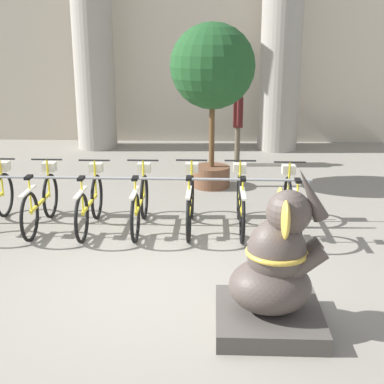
# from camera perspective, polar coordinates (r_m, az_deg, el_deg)

# --- Properties ---
(ground_plane) EXTENTS (60.00, 60.00, 0.00)m
(ground_plane) POSITION_cam_1_polar(r_m,az_deg,el_deg) (6.39, -4.06, -9.79)
(ground_plane) COLOR gray
(building_facade) EXTENTS (20.00, 0.20, 6.00)m
(building_facade) POSITION_cam_1_polar(r_m,az_deg,el_deg) (14.29, -0.38, 17.41)
(building_facade) COLOR #BCB29E
(building_facade) RESTS_ON ground_plane
(column_left) EXTENTS (1.23, 1.23, 5.16)m
(column_left) POSITION_cam_1_polar(r_m,az_deg,el_deg) (13.60, -10.54, 15.58)
(column_left) COLOR gray
(column_left) RESTS_ON ground_plane
(column_right) EXTENTS (1.23, 1.23, 5.16)m
(column_right) POSITION_cam_1_polar(r_m,az_deg,el_deg) (13.37, 9.53, 15.62)
(column_right) COLOR gray
(column_right) RESTS_ON ground_plane
(bike_rack) EXTENTS (5.07, 0.05, 0.77)m
(bike_rack) POSITION_cam_1_polar(r_m,az_deg,el_deg) (8.02, -5.47, 0.63)
(bike_rack) COLOR gray
(bike_rack) RESTS_ON ground_plane
(bicycle_1) EXTENTS (0.48, 1.70, 0.97)m
(bicycle_1) POSITION_cam_1_polar(r_m,az_deg,el_deg) (8.29, -15.80, -0.99)
(bicycle_1) COLOR black
(bicycle_1) RESTS_ON ground_plane
(bicycle_2) EXTENTS (0.48, 1.70, 0.97)m
(bicycle_2) POSITION_cam_1_polar(r_m,az_deg,el_deg) (8.07, -10.82, -1.13)
(bicycle_2) COLOR black
(bicycle_2) RESTS_ON ground_plane
(bicycle_3) EXTENTS (0.48, 1.70, 0.97)m
(bicycle_3) POSITION_cam_1_polar(r_m,az_deg,el_deg) (7.97, -5.55, -1.14)
(bicycle_3) COLOR black
(bicycle_3) RESTS_ON ground_plane
(bicycle_4) EXTENTS (0.48, 1.70, 0.97)m
(bicycle_4) POSITION_cam_1_polar(r_m,az_deg,el_deg) (7.94, -0.17, -1.13)
(bicycle_4) COLOR black
(bicycle_4) RESTS_ON ground_plane
(bicycle_5) EXTENTS (0.48, 1.70, 0.97)m
(bicycle_5) POSITION_cam_1_polar(r_m,az_deg,el_deg) (7.94, 5.21, -1.20)
(bicycle_5) COLOR black
(bicycle_5) RESTS_ON ground_plane
(bicycle_6) EXTENTS (0.48, 1.70, 0.97)m
(bicycle_6) POSITION_cam_1_polar(r_m,az_deg,el_deg) (7.95, 10.60, -1.39)
(bicycle_6) COLOR black
(bicycle_6) RESTS_ON ground_plane
(elephant_statue) EXTENTS (1.06, 1.06, 1.67)m
(elephant_statue) POSITION_cam_1_polar(r_m,az_deg,el_deg) (5.36, 8.79, -8.75)
(elephant_statue) COLOR #4C4742
(elephant_statue) RESTS_ON ground_plane
(person_pedestrian) EXTENTS (0.23, 0.47, 1.75)m
(person_pedestrian) POSITION_cam_1_polar(r_m,az_deg,el_deg) (11.69, 4.92, 7.93)
(person_pedestrian) COLOR brown
(person_pedestrian) RESTS_ON ground_plane
(potted_tree) EXTENTS (1.54, 1.54, 3.02)m
(potted_tree) POSITION_cam_1_polar(r_m,az_deg,el_deg) (9.85, 2.20, 12.65)
(potted_tree) COLOR brown
(potted_tree) RESTS_ON ground_plane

